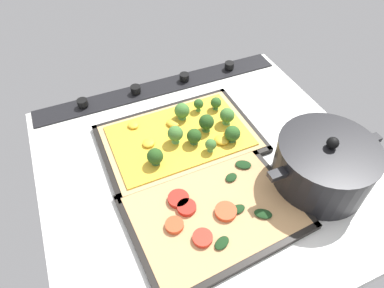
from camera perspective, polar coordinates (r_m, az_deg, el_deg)
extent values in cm
cube|color=silver|center=(78.52, 2.63, -4.31)|extent=(73.88, 70.43, 3.00)
cube|color=black|center=(98.58, -5.32, 9.70)|extent=(70.92, 7.00, 0.80)
cylinder|color=black|center=(105.22, 6.35, 13.14)|extent=(2.80, 2.80, 1.80)
cylinder|color=black|center=(99.79, -1.30, 11.35)|extent=(2.80, 2.80, 1.80)
cylinder|color=black|center=(96.35, -9.55, 9.17)|extent=(2.80, 2.80, 1.80)
cylinder|color=black|center=(95.10, -18.10, 6.69)|extent=(2.80, 2.80, 1.80)
cube|color=black|center=(82.37, -2.13, 0.70)|extent=(37.78, 25.77, 0.50)
cube|color=black|center=(90.35, -5.10, 5.89)|extent=(37.43, 1.73, 1.30)
cube|color=black|center=(74.83, 1.44, -5.14)|extent=(37.43, 1.73, 1.30)
cube|color=black|center=(88.39, 8.79, 4.35)|extent=(1.56, 25.26, 1.30)
cube|color=black|center=(79.49, -14.27, -2.98)|extent=(1.56, 25.26, 1.30)
cube|color=tan|center=(81.83, -2.14, 1.07)|extent=(35.34, 23.34, 1.00)
cube|color=gold|center=(81.33, -2.15, 1.41)|extent=(32.51, 21.01, 0.40)
cone|color=#4D8B3F|center=(80.24, 6.78, 0.88)|extent=(2.04, 2.04, 0.86)
sphere|color=#2D5B23|center=(78.95, 6.89, 1.80)|extent=(3.70, 3.70, 3.70)
cone|color=#68AD54|center=(77.43, 3.15, -0.83)|extent=(1.42, 1.42, 1.08)
sphere|color=#427533|center=(76.32, 3.20, -0.06)|extent=(2.59, 2.59, 2.59)
cone|color=#68AD54|center=(84.24, 5.89, 3.90)|extent=(2.00, 2.00, 1.26)
sphere|color=#427533|center=(82.91, 5.99, 4.90)|extent=(3.63, 3.63, 3.63)
cone|color=#68AD54|center=(85.36, -1.58, 4.75)|extent=(2.11, 2.11, 1.02)
sphere|color=#427533|center=(84.06, -1.61, 5.73)|extent=(3.84, 3.84, 3.84)
cone|color=#427635|center=(81.99, 2.43, 2.72)|extent=(2.02, 2.02, 1.36)
sphere|color=#264C1C|center=(80.57, 2.48, 3.77)|extent=(3.68, 3.68, 3.68)
cone|color=#68AD54|center=(79.27, -2.79, 0.77)|extent=(1.99, 1.99, 1.36)
sphere|color=#427533|center=(77.82, -2.85, 1.82)|extent=(3.62, 3.62, 3.62)
cone|color=#4D8B3F|center=(88.17, 4.04, 6.25)|extent=(1.54, 1.54, 1.00)
sphere|color=#2D5B23|center=(87.17, 4.09, 7.02)|extent=(2.80, 2.80, 2.80)
cone|color=#427635|center=(75.35, -6.18, -2.97)|extent=(1.99, 1.99, 0.90)
sphere|color=#264C1C|center=(73.99, -6.29, -2.06)|extent=(3.62, 3.62, 3.62)
cone|color=#427635|center=(79.07, 0.37, 0.49)|extent=(1.88, 1.88, 0.96)
sphere|color=#264C1C|center=(77.80, 0.37, 1.38)|extent=(3.43, 3.43, 3.43)
cone|color=#4D8B3F|center=(87.39, 1.11, 6.05)|extent=(1.38, 1.38, 1.26)
sphere|color=#2D5B23|center=(86.37, 1.12, 6.84)|extent=(2.51, 2.51, 2.51)
ellipsoid|color=gold|center=(83.49, -3.33, 3.50)|extent=(3.91, 4.13, 1.17)
ellipsoid|color=gold|center=(79.35, -7.36, 0.18)|extent=(3.82, 3.69, 1.07)
ellipsoid|color=gold|center=(79.57, 5.04, 0.69)|extent=(4.69, 4.61, 1.24)
ellipsoid|color=gold|center=(84.32, -9.96, 3.19)|extent=(3.60, 3.70, 0.99)
ellipsoid|color=gold|center=(81.92, 6.26, 2.09)|extent=(3.11, 2.75, 0.90)
cube|color=black|center=(69.71, 3.76, -11.66)|extent=(35.60, 27.27, 0.50)
cube|color=black|center=(75.33, -0.75, -4.65)|extent=(33.99, 3.50, 1.30)
cube|color=black|center=(65.06, 9.32, -19.33)|extent=(33.99, 3.50, 1.30)
cube|color=black|center=(75.88, 14.63, -6.31)|extent=(2.89, 25.05, 1.30)
cube|color=black|center=(66.36, -9.14, -16.91)|extent=(2.89, 25.05, 1.30)
cube|color=tan|center=(69.11, 3.79, -11.36)|extent=(33.04, 24.72, 0.90)
cylinder|color=red|center=(65.05, 1.80, -15.65)|extent=(3.82, 3.82, 1.00)
cylinder|color=#D14723|center=(68.18, 5.74, -11.32)|extent=(4.39, 4.39, 1.00)
cylinder|color=#D14723|center=(66.39, -3.00, -13.59)|extent=(3.62, 3.62, 1.00)
cylinder|color=#B22319|center=(69.53, -2.32, -9.28)|extent=(4.38, 4.38, 1.00)
cylinder|color=#B22319|center=(68.36, -0.91, -10.71)|extent=(3.88, 3.88, 1.00)
ellipsoid|color=#193819|center=(73.31, 6.68, -5.65)|extent=(3.32, 2.84, 0.60)
ellipsoid|color=#193819|center=(68.73, 7.46, -11.02)|extent=(3.19, 2.14, 0.60)
ellipsoid|color=#193819|center=(75.93, 8.71, -3.47)|extent=(4.34, 3.96, 0.60)
ellipsoid|color=#193819|center=(69.14, 11.99, -11.51)|extent=(4.19, 3.89, 0.60)
ellipsoid|color=#193819|center=(64.92, 5.09, -16.38)|extent=(3.86, 3.22, 0.60)
cylinder|color=black|center=(75.53, 21.26, -3.55)|extent=(20.09, 20.09, 10.28)
cylinder|color=black|center=(71.65, 22.43, -0.71)|extent=(20.49, 20.49, 0.80)
sphere|color=black|center=(70.56, 22.79, 0.17)|extent=(2.40, 2.40, 2.40)
cube|color=black|center=(80.70, 28.26, 0.72)|extent=(3.60, 2.00, 1.20)
cube|color=black|center=(66.96, 14.29, -5.01)|extent=(3.60, 2.00, 1.20)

